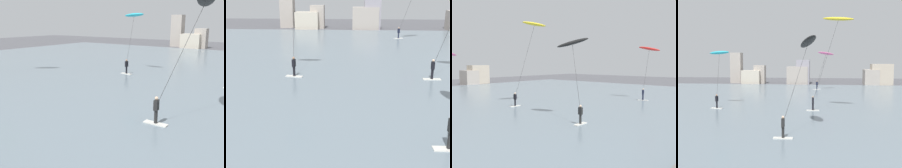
# 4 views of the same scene
# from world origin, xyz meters

# --- Properties ---
(water_bay) EXTENTS (84.00, 52.00, 0.10)m
(water_bay) POSITION_xyz_m (0.00, 30.39, 0.05)
(water_bay) COLOR slate
(water_bay) RESTS_ON ground
(far_shore_buildings) EXTENTS (37.60, 5.56, 7.37)m
(far_shore_buildings) POSITION_xyz_m (0.83, 58.83, 2.37)
(far_shore_buildings) COLOR #A89E93
(far_shore_buildings) RESTS_ON ground
(kitesurfer_cyan) EXTENTS (2.45, 2.68, 6.79)m
(kitesurfer_cyan) POSITION_xyz_m (-7.79, 26.34, 5.67)
(kitesurfer_cyan) COLOR silver
(kitesurfer_cyan) RESTS_ON water_bay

